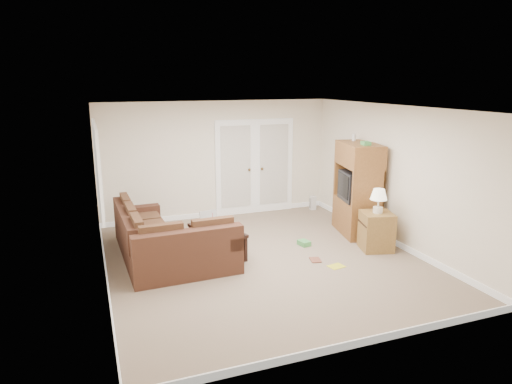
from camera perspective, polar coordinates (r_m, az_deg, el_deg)
name	(u,v)px	position (r m, az deg, el deg)	size (l,w,h in m)	color
floor	(264,260)	(7.67, 0.99, -8.51)	(5.50, 5.50, 0.00)	gray
ceiling	(265,108)	(7.11, 1.07, 10.47)	(5.00, 5.50, 0.02)	white
wall_left	(100,201)	(6.81, -18.95, -1.10)	(0.02, 5.50, 2.50)	white
wall_right	(394,176)	(8.51, 16.90, 1.93)	(0.02, 5.50, 2.50)	white
wall_back	(217,160)	(9.85, -4.86, 4.04)	(5.00, 0.02, 2.50)	white
wall_front	(360,243)	(4.94, 12.86, -6.24)	(5.00, 0.02, 2.50)	white
baseboards	(264,257)	(7.66, 0.99, -8.16)	(5.00, 5.50, 0.10)	white
french_doors	(255,167)	(10.11, -0.13, 3.11)	(1.80, 0.05, 2.13)	white
window_left	(98,168)	(7.73, -19.12, 2.87)	(0.05, 1.92, 1.42)	white
sectional_sofa	(162,243)	(7.69, -11.72, -6.32)	(1.78, 2.56, 0.78)	#49291C
coffee_table	(217,240)	(7.86, -4.92, -6.03)	(0.81, 1.23, 0.77)	black
tv_armoire	(357,188)	(8.96, 12.57, 0.44)	(0.82, 1.21, 1.90)	brown
side_cabinet	(377,228)	(8.28, 14.84, -4.37)	(0.64, 0.64, 1.10)	olive
space_heater	(313,203)	(10.60, 7.11, -1.36)	(0.13, 0.11, 0.32)	silver
floor_magazine	(336,266)	(7.54, 10.01, -9.13)	(0.26, 0.20, 0.01)	gold
floor_greenbox	(304,243)	(8.36, 6.02, -6.36)	(0.16, 0.22, 0.09)	#45994B
floor_book	(310,260)	(7.70, 6.82, -8.46)	(0.17, 0.23, 0.02)	brown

